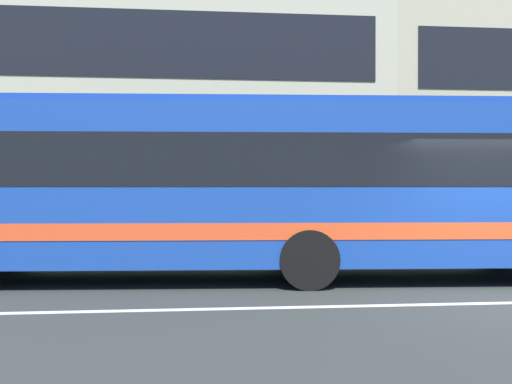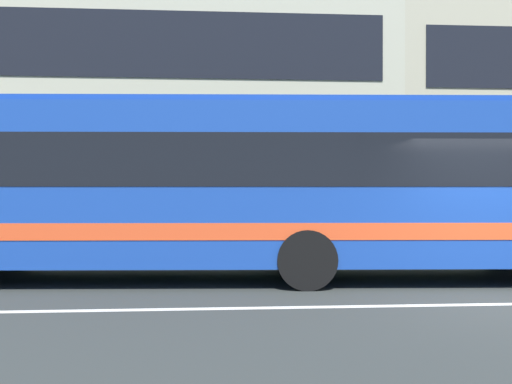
{
  "view_description": "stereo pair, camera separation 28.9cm",
  "coord_description": "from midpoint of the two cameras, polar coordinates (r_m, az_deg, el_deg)",
  "views": [
    {
      "loc": [
        -4.84,
        -8.3,
        1.7
      ],
      "look_at": [
        -3.69,
        2.98,
        1.61
      ],
      "focal_mm": 41.82,
      "sensor_mm": 36.0,
      "label": 1
    },
    {
      "loc": [
        -4.55,
        -8.32,
        1.7
      ],
      "look_at": [
        -3.69,
        2.98,
        1.61
      ],
      "focal_mm": 41.82,
      "sensor_mm": 36.0,
      "label": 2
    }
  ],
  "objects": [
    {
      "name": "hedge_row_far",
      "position": [
        15.1,
        -2.18,
        -4.44
      ],
      "size": [
        14.92,
        1.1,
        0.83
      ],
      "primitive_type": "cube",
      "color": "#15441F",
      "rests_on": "ground_plane"
    },
    {
      "name": "transit_bus",
      "position": [
        11.02,
        -0.39,
        0.93
      ],
      "size": [
        12.29,
        3.32,
        3.25
      ],
      "color": "#19409D",
      "rests_on": "ground_plane"
    },
    {
      "name": "apartment_block_left",
      "position": [
        25.81,
        -12.61,
        8.91
      ],
      "size": [
        19.4,
        11.42,
        11.01
      ],
      "color": "#B8B69B",
      "rests_on": "ground_plane"
    }
  ]
}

